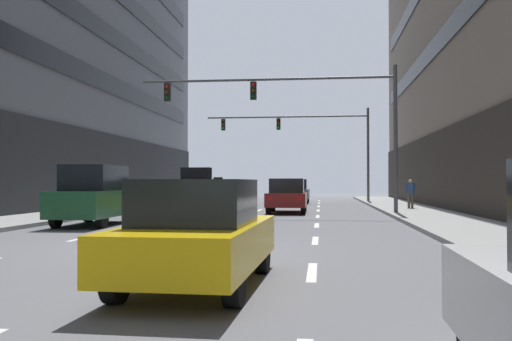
{
  "coord_description": "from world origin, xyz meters",
  "views": [
    {
      "loc": [
        3.28,
        -12.39,
        1.53
      ],
      "look_at": [
        0.36,
        12.33,
        2.03
      ],
      "focal_mm": 38.73,
      "sensor_mm": 36.0,
      "label": 1
    }
  ],
  "objects_px": {
    "traffic_signal_0": "(303,106)",
    "pedestrian_1": "(410,192)",
    "car_driving_5": "(295,191)",
    "traffic_signal_1": "(310,134)",
    "car_driving_2": "(287,196)",
    "taxi_driving_4": "(199,234)",
    "taxi_driving_3": "(219,197)",
    "car_driving_0": "(95,195)",
    "car_driving_1": "(216,191)"
  },
  "relations": [
    {
      "from": "car_driving_1",
      "to": "taxi_driving_4",
      "type": "height_order",
      "value": "taxi_driving_4"
    },
    {
      "from": "car_driving_2",
      "to": "taxi_driving_4",
      "type": "bearing_deg",
      "value": -90.32
    },
    {
      "from": "car_driving_1",
      "to": "car_driving_5",
      "type": "xyz_separation_m",
      "value": [
        6.11,
        -2.14,
        0.01
      ]
    },
    {
      "from": "car_driving_0",
      "to": "taxi_driving_3",
      "type": "height_order",
      "value": "car_driving_0"
    },
    {
      "from": "taxi_driving_4",
      "to": "traffic_signal_0",
      "type": "xyz_separation_m",
      "value": [
        0.93,
        17.74,
        4.25
      ]
    },
    {
      "from": "car_driving_0",
      "to": "car_driving_2",
      "type": "relative_size",
      "value": 0.97
    },
    {
      "from": "traffic_signal_0",
      "to": "taxi_driving_3",
      "type": "bearing_deg",
      "value": 171.3
    },
    {
      "from": "taxi_driving_3",
      "to": "taxi_driving_4",
      "type": "xyz_separation_m",
      "value": [
        3.15,
        -18.37,
        -0.01
      ]
    },
    {
      "from": "car_driving_0",
      "to": "car_driving_5",
      "type": "bearing_deg",
      "value": 73.31
    },
    {
      "from": "car_driving_2",
      "to": "car_driving_0",
      "type": "bearing_deg",
      "value": -126.12
    },
    {
      "from": "taxi_driving_4",
      "to": "traffic_signal_1",
      "type": "height_order",
      "value": "traffic_signal_1"
    },
    {
      "from": "car_driving_0",
      "to": "car_driving_5",
      "type": "xyz_separation_m",
      "value": [
        6.1,
        20.33,
        -0.21
      ]
    },
    {
      "from": "car_driving_1",
      "to": "car_driving_2",
      "type": "relative_size",
      "value": 1.01
    },
    {
      "from": "car_driving_2",
      "to": "taxi_driving_3",
      "type": "bearing_deg",
      "value": -164.14
    },
    {
      "from": "car_driving_2",
      "to": "taxi_driving_4",
      "type": "distance_m",
      "value": 19.29
    },
    {
      "from": "car_driving_1",
      "to": "taxi_driving_4",
      "type": "distance_m",
      "value": 33.76
    },
    {
      "from": "pedestrian_1",
      "to": "car_driving_0",
      "type": "bearing_deg",
      "value": -138.49
    },
    {
      "from": "car_driving_5",
      "to": "car_driving_1",
      "type": "bearing_deg",
      "value": 160.74
    },
    {
      "from": "pedestrian_1",
      "to": "traffic_signal_0",
      "type": "bearing_deg",
      "value": -143.18
    },
    {
      "from": "car_driving_0",
      "to": "pedestrian_1",
      "type": "xyz_separation_m",
      "value": [
        12.58,
        11.13,
        -0.04
      ]
    },
    {
      "from": "car_driving_5",
      "to": "traffic_signal_1",
      "type": "xyz_separation_m",
      "value": [
        1.01,
        1.44,
        4.17
      ]
    },
    {
      "from": "car_driving_1",
      "to": "traffic_signal_0",
      "type": "bearing_deg",
      "value": -65.35
    },
    {
      "from": "traffic_signal_1",
      "to": "pedestrian_1",
      "type": "distance_m",
      "value": 12.61
    },
    {
      "from": "car_driving_0",
      "to": "car_driving_1",
      "type": "relative_size",
      "value": 0.96
    },
    {
      "from": "taxi_driving_3",
      "to": "pedestrian_1",
      "type": "height_order",
      "value": "taxi_driving_3"
    },
    {
      "from": "car_driving_5",
      "to": "pedestrian_1",
      "type": "height_order",
      "value": "car_driving_5"
    },
    {
      "from": "traffic_signal_0",
      "to": "pedestrian_1",
      "type": "bearing_deg",
      "value": 36.82
    },
    {
      "from": "car_driving_1",
      "to": "car_driving_5",
      "type": "relative_size",
      "value": 1.0
    },
    {
      "from": "car_driving_1",
      "to": "taxi_driving_3",
      "type": "relative_size",
      "value": 1.08
    },
    {
      "from": "pedestrian_1",
      "to": "taxi_driving_3",
      "type": "bearing_deg",
      "value": -159.96
    },
    {
      "from": "traffic_signal_1",
      "to": "pedestrian_1",
      "type": "height_order",
      "value": "traffic_signal_1"
    },
    {
      "from": "car_driving_5",
      "to": "traffic_signal_0",
      "type": "relative_size",
      "value": 0.38
    },
    {
      "from": "car_driving_2",
      "to": "traffic_signal_1",
      "type": "height_order",
      "value": "traffic_signal_1"
    },
    {
      "from": "car_driving_5",
      "to": "traffic_signal_0",
      "type": "height_order",
      "value": "traffic_signal_0"
    },
    {
      "from": "taxi_driving_3",
      "to": "traffic_signal_0",
      "type": "height_order",
      "value": "traffic_signal_0"
    },
    {
      "from": "traffic_signal_1",
      "to": "taxi_driving_4",
      "type": "bearing_deg",
      "value": -91.71
    },
    {
      "from": "car_driving_2",
      "to": "taxi_driving_4",
      "type": "relative_size",
      "value": 1.07
    },
    {
      "from": "taxi_driving_3",
      "to": "traffic_signal_1",
      "type": "relative_size",
      "value": 0.36
    },
    {
      "from": "taxi_driving_3",
      "to": "car_driving_5",
      "type": "xyz_separation_m",
      "value": [
        3.11,
        12.69,
        0.06
      ]
    },
    {
      "from": "taxi_driving_3",
      "to": "taxi_driving_4",
      "type": "bearing_deg",
      "value": -80.27
    },
    {
      "from": "car_driving_1",
      "to": "taxi_driving_3",
      "type": "xyz_separation_m",
      "value": [
        3.01,
        -14.83,
        -0.06
      ]
    },
    {
      "from": "car_driving_5",
      "to": "traffic_signal_1",
      "type": "bearing_deg",
      "value": 54.96
    },
    {
      "from": "traffic_signal_0",
      "to": "traffic_signal_1",
      "type": "xyz_separation_m",
      "value": [
        0.04,
        14.76,
        -0.02
      ]
    },
    {
      "from": "car_driving_0",
      "to": "taxi_driving_4",
      "type": "bearing_deg",
      "value": -60.22
    },
    {
      "from": "car_driving_1",
      "to": "car_driving_2",
      "type": "distance_m",
      "value": 15.25
    },
    {
      "from": "car_driving_0",
      "to": "traffic_signal_0",
      "type": "relative_size",
      "value": 0.37
    },
    {
      "from": "taxi_driving_4",
      "to": "car_driving_1",
      "type": "bearing_deg",
      "value": 100.51
    },
    {
      "from": "traffic_signal_0",
      "to": "traffic_signal_1",
      "type": "relative_size",
      "value": 1.01
    },
    {
      "from": "car_driving_2",
      "to": "traffic_signal_0",
      "type": "bearing_deg",
      "value": -62.02
    },
    {
      "from": "taxi_driving_3",
      "to": "traffic_signal_1",
      "type": "xyz_separation_m",
      "value": [
        4.12,
        14.13,
        4.23
      ]
    }
  ]
}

